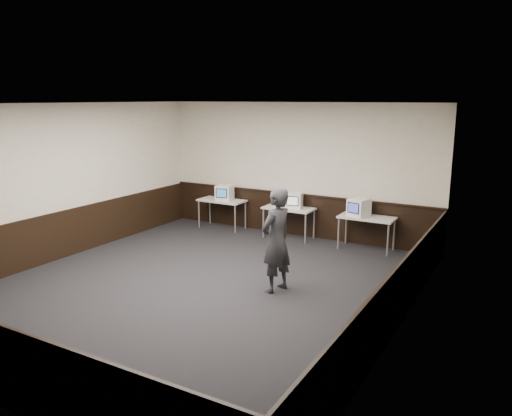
{
  "coord_description": "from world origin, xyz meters",
  "views": [
    {
      "loc": [
        5.01,
        -6.84,
        3.3
      ],
      "look_at": [
        0.24,
        1.6,
        1.15
      ],
      "focal_mm": 35.0,
      "sensor_mm": 36.0,
      "label": 1
    }
  ],
  "objects_px": {
    "emac_center": "(294,200)",
    "desk_right": "(367,220)",
    "emac_right": "(359,207)",
    "emac_left": "(224,193)",
    "person": "(276,240)",
    "desk_left": "(222,202)",
    "desk_center": "(289,210)"
  },
  "relations": [
    {
      "from": "desk_center",
      "to": "emac_left",
      "type": "relative_size",
      "value": 2.49
    },
    {
      "from": "desk_left",
      "to": "emac_center",
      "type": "relative_size",
      "value": 2.57
    },
    {
      "from": "desk_right",
      "to": "emac_left",
      "type": "relative_size",
      "value": 2.49
    },
    {
      "from": "desk_center",
      "to": "emac_center",
      "type": "height_order",
      "value": "emac_center"
    },
    {
      "from": "desk_left",
      "to": "person",
      "type": "relative_size",
      "value": 0.66
    },
    {
      "from": "person",
      "to": "emac_left",
      "type": "bearing_deg",
      "value": -121.79
    },
    {
      "from": "desk_right",
      "to": "person",
      "type": "distance_m",
      "value": 3.19
    },
    {
      "from": "desk_left",
      "to": "emac_center",
      "type": "xyz_separation_m",
      "value": [
        2.02,
        0.03,
        0.26
      ]
    },
    {
      "from": "emac_right",
      "to": "person",
      "type": "distance_m",
      "value": 3.11
    },
    {
      "from": "emac_left",
      "to": "person",
      "type": "bearing_deg",
      "value": -57.22
    },
    {
      "from": "desk_center",
      "to": "emac_right",
      "type": "height_order",
      "value": "emac_right"
    },
    {
      "from": "desk_center",
      "to": "person",
      "type": "relative_size",
      "value": 0.66
    },
    {
      "from": "desk_left",
      "to": "desk_center",
      "type": "bearing_deg",
      "value": 0.0
    },
    {
      "from": "emac_right",
      "to": "desk_right",
      "type": "bearing_deg",
      "value": 28.49
    },
    {
      "from": "desk_left",
      "to": "person",
      "type": "distance_m",
      "value": 4.45
    },
    {
      "from": "desk_left",
      "to": "emac_center",
      "type": "distance_m",
      "value": 2.04
    },
    {
      "from": "desk_center",
      "to": "desk_right",
      "type": "xyz_separation_m",
      "value": [
        1.9,
        0.0,
        0.0
      ]
    },
    {
      "from": "desk_left",
      "to": "desk_center",
      "type": "xyz_separation_m",
      "value": [
        1.9,
        0.0,
        0.0
      ]
    },
    {
      "from": "desk_right",
      "to": "emac_right",
      "type": "height_order",
      "value": "emac_right"
    },
    {
      "from": "desk_center",
      "to": "emac_left",
      "type": "bearing_deg",
      "value": -179.61
    },
    {
      "from": "emac_right",
      "to": "person",
      "type": "xyz_separation_m",
      "value": [
        -0.45,
        -3.08,
        -0.03
      ]
    },
    {
      "from": "emac_center",
      "to": "person",
      "type": "height_order",
      "value": "person"
    },
    {
      "from": "emac_center",
      "to": "desk_right",
      "type": "bearing_deg",
      "value": -15.11
    },
    {
      "from": "desk_left",
      "to": "emac_right",
      "type": "height_order",
      "value": "emac_right"
    },
    {
      "from": "desk_center",
      "to": "emac_center",
      "type": "relative_size",
      "value": 2.57
    },
    {
      "from": "person",
      "to": "desk_right",
      "type": "bearing_deg",
      "value": -177.99
    },
    {
      "from": "emac_center",
      "to": "desk_center",
      "type": "bearing_deg",
      "value": -178.93
    },
    {
      "from": "desk_left",
      "to": "emac_left",
      "type": "relative_size",
      "value": 2.49
    },
    {
      "from": "emac_left",
      "to": "person",
      "type": "xyz_separation_m",
      "value": [
        3.07,
        -3.11,
        -0.03
      ]
    },
    {
      "from": "emac_center",
      "to": "emac_right",
      "type": "relative_size",
      "value": 0.92
    },
    {
      "from": "desk_left",
      "to": "emac_left",
      "type": "height_order",
      "value": "emac_left"
    },
    {
      "from": "desk_left",
      "to": "emac_center",
      "type": "height_order",
      "value": "emac_center"
    }
  ]
}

